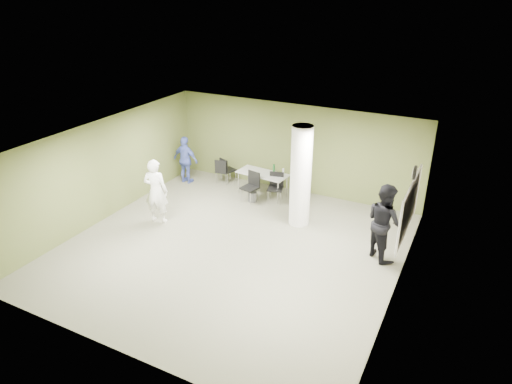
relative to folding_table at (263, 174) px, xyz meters
The scene contains 17 objects.
floor 3.34m from the folding_table, 77.77° to the right, with size 8.00×8.00×0.00m, color #51513F.
ceiling 3.88m from the folding_table, 77.77° to the right, with size 8.00×8.00×0.00m, color white.
wall_back 1.27m from the folding_table, 49.50° to the left, with size 8.00×0.02×2.80m, color #525C2B.
wall_left 4.65m from the folding_table, 136.04° to the right, with size 0.02×8.00×2.80m, color #525C2B.
wall_right_cream 5.72m from the folding_table, 34.21° to the right, with size 0.02×8.00×2.80m, color beige.
column 2.18m from the folding_table, 35.12° to the right, with size 0.56×0.56×2.80m, color silver.
whiteboard 5.09m from the folding_table, 23.33° to the right, with size 0.05×2.30×1.30m.
wall_clock 5.29m from the folding_table, 23.32° to the right, with size 0.06×0.32×0.32m.
folding_table is the anchor object (origin of this frame).
wastebasket 0.79m from the folding_table, 98.93° to the right, with size 0.26×0.26×0.31m, color #4C4C4C.
chair_back_left 1.61m from the folding_table, 165.84° to the left, with size 0.54×0.54×0.83m.
chair_back_right 1.64m from the folding_table, behind, with size 0.47×0.47×0.84m.
chair_table_left 0.56m from the folding_table, 105.33° to the right, with size 0.54×0.54×0.92m.
chair_table_right 0.58m from the folding_table, 19.47° to the right, with size 0.54×0.54×0.90m.
woman_white 3.42m from the folding_table, 122.72° to the right, with size 0.67×0.44×1.84m, color white.
man_black 4.51m from the folding_table, 24.61° to the right, with size 0.93×0.72×1.91m, color black.
man_blue 2.72m from the folding_table, behind, with size 0.93×0.39×1.58m, color #4657AF.
Camera 1 is at (4.99, -8.50, 6.11)m, focal length 32.00 mm.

